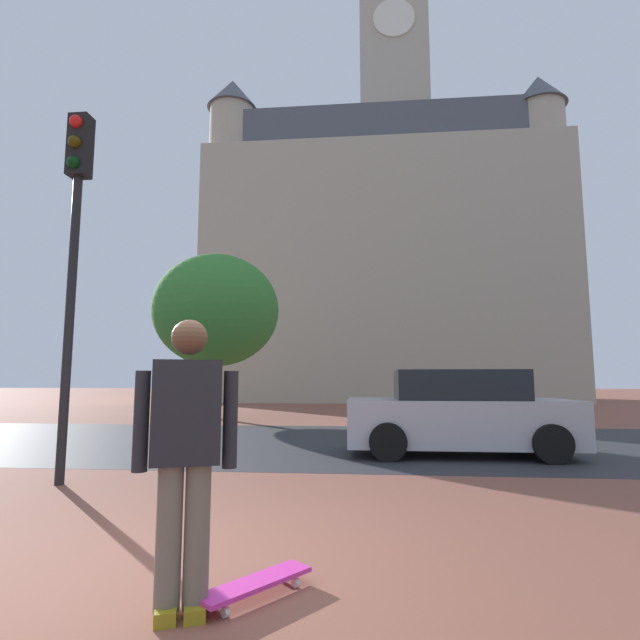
# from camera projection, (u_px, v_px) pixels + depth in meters

# --- Properties ---
(ground_plane) EXTENTS (120.00, 120.00, 0.00)m
(ground_plane) POSITION_uv_depth(u_px,v_px,m) (313.00, 430.00, 13.18)
(ground_plane) COLOR brown
(street_asphalt_strip) EXTENTS (120.00, 7.22, 0.00)m
(street_asphalt_strip) POSITION_uv_depth(u_px,v_px,m) (301.00, 442.00, 10.73)
(street_asphalt_strip) COLOR #2D2D33
(street_asphalt_strip) RESTS_ON ground_plane
(landmark_building) EXTENTS (22.43, 12.88, 33.98)m
(landmark_building) POSITION_uv_depth(u_px,v_px,m) (383.00, 256.00, 34.34)
(landmark_building) COLOR #B2A893
(landmark_building) RESTS_ON ground_plane
(person_skater) EXTENTS (0.58, 0.38, 1.73)m
(person_skater) POSITION_uv_depth(u_px,v_px,m) (186.00, 446.00, 2.94)
(person_skater) COLOR #706656
(person_skater) RESTS_ON ground_plane
(skateboard) EXTENTS (0.65, 0.75, 0.11)m
(skateboard) POSITION_uv_depth(u_px,v_px,m) (256.00, 584.00, 3.07)
(skateboard) COLOR #D733A3
(skateboard) RESTS_ON ground_plane
(car_silver) EXTENTS (4.02, 1.93, 1.53)m
(car_silver) POSITION_uv_depth(u_px,v_px,m) (458.00, 414.00, 8.96)
(car_silver) COLOR #B2B2BC
(car_silver) RESTS_ON ground_plane
(traffic_light_pole) EXTENTS (0.28, 0.34, 5.09)m
(traffic_light_pole) POSITION_uv_depth(u_px,v_px,m) (75.00, 222.00, 6.76)
(traffic_light_pole) COLOR black
(traffic_light_pole) RESTS_ON ground_plane
(tree_curb_far) EXTENTS (4.45, 4.45, 5.82)m
(tree_curb_far) POSITION_uv_depth(u_px,v_px,m) (216.00, 310.00, 17.45)
(tree_curb_far) COLOR brown
(tree_curb_far) RESTS_ON ground_plane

